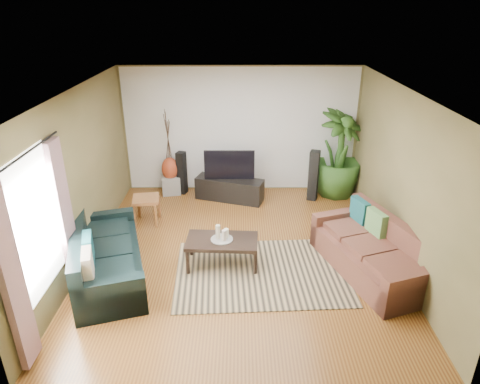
{
  "coord_description": "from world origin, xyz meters",
  "views": [
    {
      "loc": [
        0.01,
        -6.12,
        3.89
      ],
      "look_at": [
        0.0,
        0.2,
        1.05
      ],
      "focal_mm": 32.0,
      "sensor_mm": 36.0,
      "label": 1
    }
  ],
  "objects_px": {
    "sofa_left": "(107,252)",
    "television": "(229,165)",
    "tv_stand": "(230,189)",
    "speaker_right": "(314,176)",
    "potted_plant": "(339,153)",
    "speaker_left": "(182,173)",
    "sofa_right": "(371,248)",
    "coffee_table": "(222,252)",
    "pedestal": "(171,185)",
    "vase": "(170,169)",
    "side_table": "(147,210)"
  },
  "relations": [
    {
      "from": "television",
      "to": "coffee_table",
      "type": "bearing_deg",
      "value": -91.39
    },
    {
      "from": "television",
      "to": "tv_stand",
      "type": "bearing_deg",
      "value": -90.0
    },
    {
      "from": "sofa_left",
      "to": "side_table",
      "type": "distance_m",
      "value": 1.78
    },
    {
      "from": "speaker_right",
      "to": "side_table",
      "type": "height_order",
      "value": "speaker_right"
    },
    {
      "from": "tv_stand",
      "to": "pedestal",
      "type": "height_order",
      "value": "tv_stand"
    },
    {
      "from": "sofa_left",
      "to": "speaker_left",
      "type": "relative_size",
      "value": 2.32
    },
    {
      "from": "coffee_table",
      "to": "tv_stand",
      "type": "bearing_deg",
      "value": 91.46
    },
    {
      "from": "television",
      "to": "sofa_right",
      "type": "bearing_deg",
      "value": -50.26
    },
    {
      "from": "tv_stand",
      "to": "pedestal",
      "type": "xyz_separation_m",
      "value": [
        -1.29,
        0.34,
        -0.04
      ]
    },
    {
      "from": "television",
      "to": "potted_plant",
      "type": "bearing_deg",
      "value": 6.86
    },
    {
      "from": "sofa_right",
      "to": "coffee_table",
      "type": "distance_m",
      "value": 2.3
    },
    {
      "from": "coffee_table",
      "to": "tv_stand",
      "type": "height_order",
      "value": "tv_stand"
    },
    {
      "from": "pedestal",
      "to": "side_table",
      "type": "relative_size",
      "value": 0.77
    },
    {
      "from": "sofa_left",
      "to": "speaker_left",
      "type": "bearing_deg",
      "value": -30.42
    },
    {
      "from": "coffee_table",
      "to": "vase",
      "type": "bearing_deg",
      "value": 116.57
    },
    {
      "from": "tv_stand",
      "to": "vase",
      "type": "distance_m",
      "value": 1.38
    },
    {
      "from": "coffee_table",
      "to": "side_table",
      "type": "distance_m",
      "value": 2.08
    },
    {
      "from": "speaker_right",
      "to": "side_table",
      "type": "xyz_separation_m",
      "value": [
        -3.31,
        -1.04,
        -0.28
      ]
    },
    {
      "from": "coffee_table",
      "to": "television",
      "type": "xyz_separation_m",
      "value": [
        0.06,
        2.48,
        0.55
      ]
    },
    {
      "from": "tv_stand",
      "to": "coffee_table",
      "type": "bearing_deg",
      "value": -73.49
    },
    {
      "from": "sofa_left",
      "to": "speaker_left",
      "type": "height_order",
      "value": "speaker_left"
    },
    {
      "from": "sofa_left",
      "to": "television",
      "type": "distance_m",
      "value": 3.33
    },
    {
      "from": "sofa_right",
      "to": "side_table",
      "type": "relative_size",
      "value": 4.08
    },
    {
      "from": "speaker_left",
      "to": "vase",
      "type": "xyz_separation_m",
      "value": [
        -0.25,
        0.0,
        0.1
      ]
    },
    {
      "from": "speaker_left",
      "to": "potted_plant",
      "type": "distance_m",
      "value": 3.39
    },
    {
      "from": "television",
      "to": "speaker_right",
      "type": "height_order",
      "value": "television"
    },
    {
      "from": "pedestal",
      "to": "sofa_right",
      "type": "bearing_deg",
      "value": -40.46
    },
    {
      "from": "sofa_right",
      "to": "vase",
      "type": "relative_size",
      "value": 4.15
    },
    {
      "from": "speaker_left",
      "to": "side_table",
      "type": "xyz_separation_m",
      "value": [
        -0.51,
        -1.36,
        -0.22
      ]
    },
    {
      "from": "television",
      "to": "speaker_left",
      "type": "height_order",
      "value": "television"
    },
    {
      "from": "side_table",
      "to": "potted_plant",
      "type": "bearing_deg",
      "value": 18.75
    },
    {
      "from": "sofa_left",
      "to": "television",
      "type": "xyz_separation_m",
      "value": [
        1.78,
        2.79,
        0.36
      ]
    },
    {
      "from": "sofa_left",
      "to": "pedestal",
      "type": "distance_m",
      "value": 3.16
    },
    {
      "from": "coffee_table",
      "to": "speaker_right",
      "type": "height_order",
      "value": "speaker_right"
    },
    {
      "from": "coffee_table",
      "to": "sofa_left",
      "type": "bearing_deg",
      "value": -167.07
    },
    {
      "from": "television",
      "to": "potted_plant",
      "type": "height_order",
      "value": "potted_plant"
    },
    {
      "from": "tv_stand",
      "to": "speaker_right",
      "type": "distance_m",
      "value": 1.79
    },
    {
      "from": "coffee_table",
      "to": "pedestal",
      "type": "bearing_deg",
      "value": 116.57
    },
    {
      "from": "speaker_right",
      "to": "potted_plant",
      "type": "xyz_separation_m",
      "value": [
        0.55,
        0.27,
        0.4
      ]
    },
    {
      "from": "sofa_right",
      "to": "sofa_left",
      "type": "bearing_deg",
      "value": -108.02
    },
    {
      "from": "tv_stand",
      "to": "potted_plant",
      "type": "bearing_deg",
      "value": 25.26
    },
    {
      "from": "speaker_left",
      "to": "speaker_right",
      "type": "bearing_deg",
      "value": 12.37
    },
    {
      "from": "television",
      "to": "pedestal",
      "type": "height_order",
      "value": "television"
    },
    {
      "from": "coffee_table",
      "to": "speaker_left",
      "type": "relative_size",
      "value": 1.19
    },
    {
      "from": "potted_plant",
      "to": "pedestal",
      "type": "height_order",
      "value": "potted_plant"
    },
    {
      "from": "sofa_left",
      "to": "speaker_right",
      "type": "distance_m",
      "value": 4.51
    },
    {
      "from": "sofa_right",
      "to": "tv_stand",
      "type": "relative_size",
      "value": 1.46
    },
    {
      "from": "tv_stand",
      "to": "speaker_right",
      "type": "height_order",
      "value": "speaker_right"
    },
    {
      "from": "tv_stand",
      "to": "speaker_right",
      "type": "xyz_separation_m",
      "value": [
        1.76,
        0.03,
        0.3
      ]
    },
    {
      "from": "television",
      "to": "speaker_right",
      "type": "relative_size",
      "value": 0.97
    }
  ]
}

